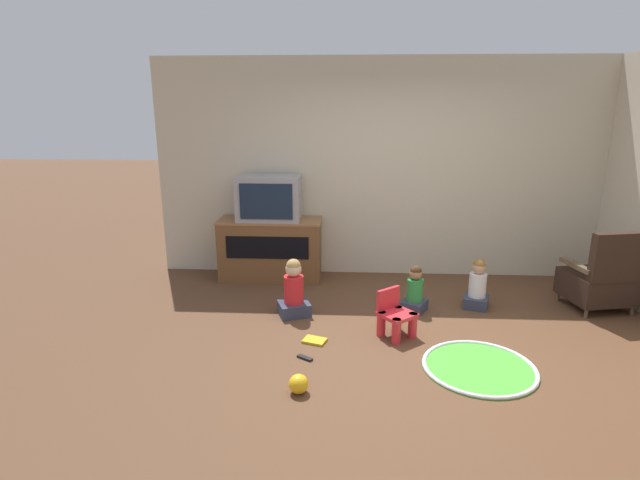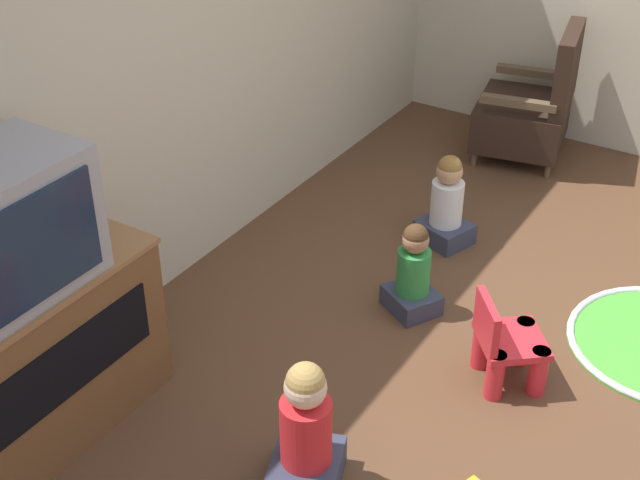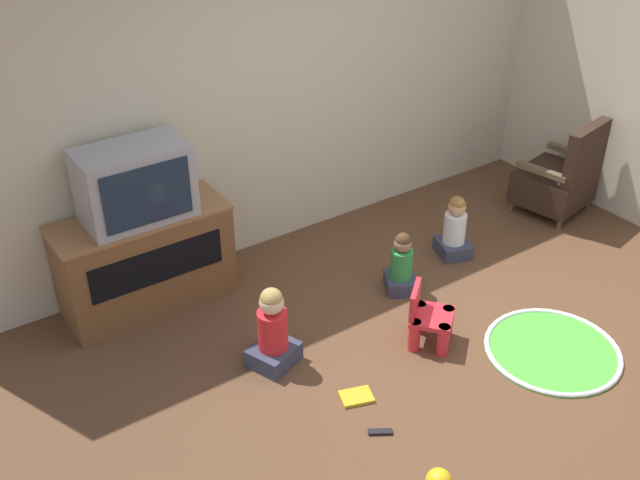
# 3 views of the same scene
# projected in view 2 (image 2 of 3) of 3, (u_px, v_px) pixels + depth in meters

# --- Properties ---
(ground_plane) EXTENTS (30.00, 30.00, 0.00)m
(ground_plane) POSITION_uv_depth(u_px,v_px,m) (553.00, 384.00, 4.16)
(ground_plane) COLOR brown
(wall_back) EXTENTS (5.70, 0.12, 2.73)m
(wall_back) POSITION_uv_depth(u_px,v_px,m) (157.00, 29.00, 4.28)
(wall_back) COLOR beige
(wall_back) RESTS_ON ground_plane
(tv_cabinet) EXTENTS (1.29, 0.52, 0.77)m
(tv_cabinet) POSITION_uv_depth(u_px,v_px,m) (18.00, 367.00, 3.65)
(tv_cabinet) COLOR brown
(tv_cabinet) RESTS_ON ground_plane
(black_armchair) EXTENTS (0.73, 0.70, 0.91)m
(black_armchair) POSITION_uv_depth(u_px,v_px,m) (531.00, 110.00, 5.97)
(black_armchair) COLOR brown
(black_armchair) RESTS_ON ground_plane
(yellow_kid_chair) EXTENTS (0.42, 0.42, 0.45)m
(yellow_kid_chair) POSITION_uv_depth(u_px,v_px,m) (506.00, 348.00, 4.09)
(yellow_kid_chair) COLOR red
(yellow_kid_chair) RESTS_ON ground_plane
(child_watching_left) EXTENTS (0.33, 0.34, 0.51)m
(child_watching_left) POSITION_uv_depth(u_px,v_px,m) (413.00, 274.00, 4.53)
(child_watching_left) COLOR #33384C
(child_watching_left) RESTS_ON ground_plane
(child_watching_center) EXTENTS (0.32, 0.35, 0.55)m
(child_watching_center) POSITION_uv_depth(u_px,v_px,m) (447.00, 205.00, 5.09)
(child_watching_center) COLOR #33384C
(child_watching_center) RESTS_ON ground_plane
(child_watching_right) EXTENTS (0.39, 0.37, 0.62)m
(child_watching_right) POSITION_uv_depth(u_px,v_px,m) (306.00, 435.00, 3.51)
(child_watching_right) COLOR #33384C
(child_watching_right) RESTS_ON ground_plane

